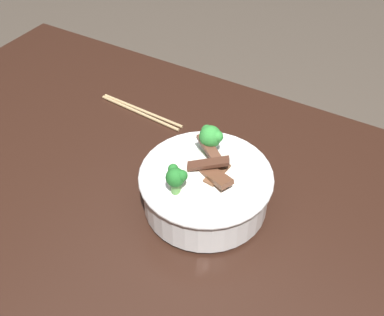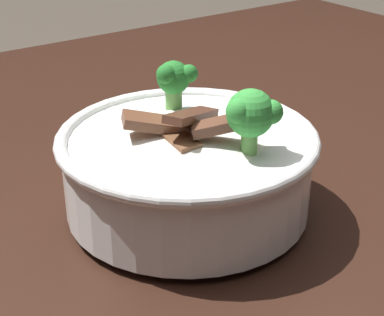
# 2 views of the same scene
# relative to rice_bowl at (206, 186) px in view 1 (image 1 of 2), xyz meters

# --- Properties ---
(dining_table) EXTENTS (1.46, 0.98, 0.81)m
(dining_table) POSITION_rel_rice_bowl_xyz_m (-0.03, -0.11, -0.15)
(dining_table) COLOR black
(dining_table) RESTS_ON ground
(rice_bowl) EXTENTS (0.23, 0.23, 0.13)m
(rice_bowl) POSITION_rel_rice_bowl_xyz_m (0.00, 0.00, 0.00)
(rice_bowl) COLOR white
(rice_bowl) RESTS_ON dining_table
(chopsticks_pair) EXTENTS (0.22, 0.03, 0.01)m
(chopsticks_pair) POSITION_rel_rice_bowl_xyz_m (-0.26, 0.17, -0.05)
(chopsticks_pair) COLOR tan
(chopsticks_pair) RESTS_ON dining_table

